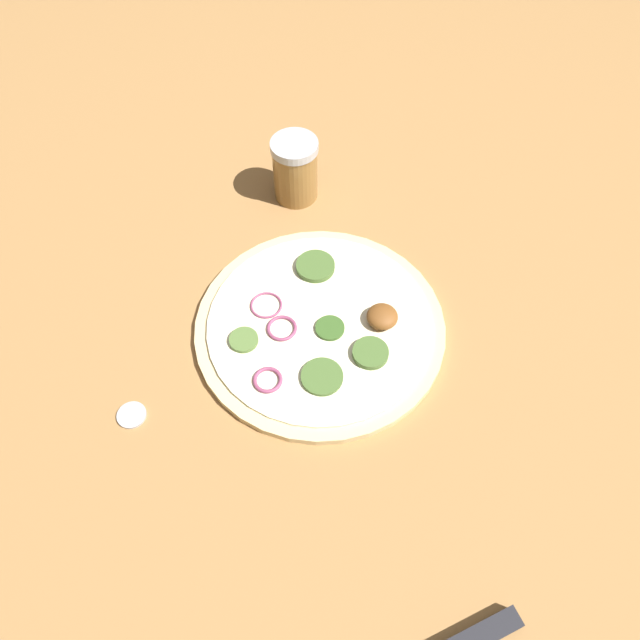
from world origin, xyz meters
TOP-DOWN VIEW (x-y plane):
  - ground_plane at (0.00, 0.00)m, footprint 3.00×3.00m
  - pizza at (0.00, -0.00)m, footprint 0.31×0.31m
  - spice_jar at (-0.09, 0.22)m, footprint 0.07×0.07m
  - loose_cap at (-0.18, -0.17)m, footprint 0.03×0.03m

SIDE VIEW (x-z plane):
  - ground_plane at x=0.00m, z-range 0.00..0.00m
  - loose_cap at x=-0.18m, z-range 0.00..0.01m
  - pizza at x=0.00m, z-range -0.01..0.02m
  - spice_jar at x=-0.09m, z-range 0.00..0.10m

